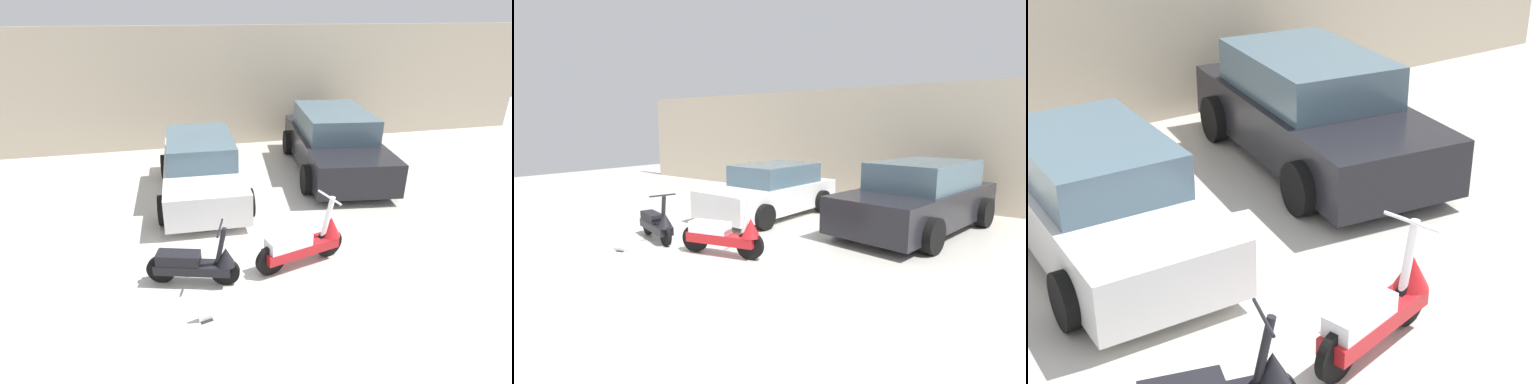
% 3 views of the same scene
% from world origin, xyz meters
% --- Properties ---
extents(ground_plane, '(28.00, 28.00, 0.00)m').
position_xyz_m(ground_plane, '(0.00, 0.00, 0.00)').
color(ground_plane, beige).
extents(wall_back, '(19.60, 0.12, 3.31)m').
position_xyz_m(wall_back, '(0.00, 7.41, 1.66)').
color(wall_back, beige).
rests_on(wall_back, ground_plane).
extents(scooter_front_left, '(1.35, 0.64, 0.96)m').
position_xyz_m(scooter_front_left, '(-1.35, 0.87, 0.34)').
color(scooter_front_left, black).
rests_on(scooter_front_left, ground_plane).
extents(scooter_front_right, '(1.53, 0.70, 1.09)m').
position_xyz_m(scooter_front_right, '(0.35, 1.01, 0.39)').
color(scooter_front_right, black).
rests_on(scooter_front_right, ground_plane).
extents(car_rear_left, '(1.89, 3.76, 1.26)m').
position_xyz_m(car_rear_left, '(-0.96, 4.01, 0.60)').
color(car_rear_left, white).
rests_on(car_rear_left, ground_plane).
extents(car_rear_center, '(2.52, 4.50, 1.46)m').
position_xyz_m(car_rear_center, '(2.39, 4.78, 0.70)').
color(car_rear_center, black).
rests_on(car_rear_center, ground_plane).
extents(placard_near_left_scooter, '(0.20, 0.16, 0.26)m').
position_xyz_m(placard_near_left_scooter, '(-1.32, 0.06, 0.11)').
color(placard_near_left_scooter, black).
rests_on(placard_near_left_scooter, ground_plane).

